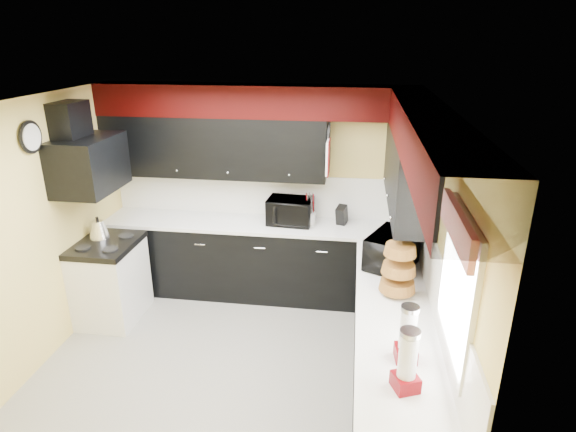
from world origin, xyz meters
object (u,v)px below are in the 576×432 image
Objects in this scene: toaster_oven at (290,211)px; utensil_crock at (310,218)px; knife_block at (342,215)px; kettle at (99,229)px; microwave at (393,250)px.

toaster_oven is 0.24m from utensil_crock.
utensil_crock is 0.37m from knife_block.
knife_block reaches higher than utensil_crock.
knife_block is at bearing 8.59° from utensil_crock.
toaster_oven is 2.13m from kettle.
microwave reaches higher than kettle.
microwave is 1.12m from knife_block.
utensil_crock is at bearing -154.46° from knife_block.
utensil_crock is 2.35m from kettle.
knife_block is at bearing 15.15° from kettle.
kettle is at bearing -147.90° from knife_block.
knife_block is (0.37, 0.06, 0.04)m from utensil_crock.
microwave is 3.87× the size of utensil_crock.
kettle reaches higher than utensil_crock.
knife_block is 1.05× the size of kettle.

